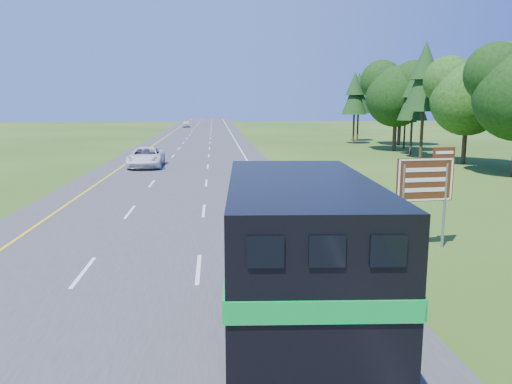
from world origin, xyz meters
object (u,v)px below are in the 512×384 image
horse_truck (295,258)px  far_car (186,124)px  exit_sign (426,184)px  white_suv (146,157)px

horse_truck → far_car: bearing=97.6°
horse_truck → far_car: (-8.03, 106.20, -1.34)m
exit_sign → white_suv: bearing=112.1°
white_suv → exit_sign: size_ratio=1.60×
far_car → exit_sign: bearing=-84.8°
white_suv → exit_sign: (13.51, -25.39, 1.58)m
far_car → exit_sign: (14.07, -98.84, 1.69)m
far_car → exit_sign: 99.85m
horse_truck → far_car: size_ratio=2.08×
horse_truck → exit_sign: (6.04, 7.36, 0.35)m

